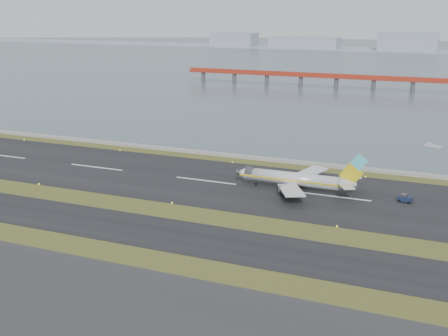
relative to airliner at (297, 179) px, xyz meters
The scene contains 11 objects.
ground 42.47m from the airliner, 132.01° to the right, with size 1000.00×1000.00×0.00m, color #374318.
apron_strip 91.04m from the airliner, 108.14° to the right, with size 1000.00×50.00×0.10m, color #2A2A2C.
taxiway_strip 51.98m from the airliner, 123.11° to the right, with size 1000.00×18.00×0.10m, color black.
runway_strip 28.57m from the airliner, behind, with size 1000.00×45.00×0.10m, color black.
seawall 40.33m from the airliner, 134.78° to the left, with size 1000.00×2.50×1.00m, color gray.
bay_water 429.50m from the airliner, 93.78° to the left, with size 1400.00×800.00×1.30m, color #495B69.
red_pier 218.74m from the airliner, 92.18° to the left, with size 260.00×5.00×10.20m.
far_shoreline 588.74m from the airliner, 91.43° to the left, with size 1400.00×80.00×60.50m.
airliner is the anchor object (origin of this frame).
pushback_tug 30.37m from the airliner, ahead, with size 3.99×2.83×2.32m.
workboat_near 78.90m from the airliner, 64.32° to the left, with size 6.76×4.56×1.58m.
Camera 1 is at (67.64, -120.44, 51.38)m, focal length 45.00 mm.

